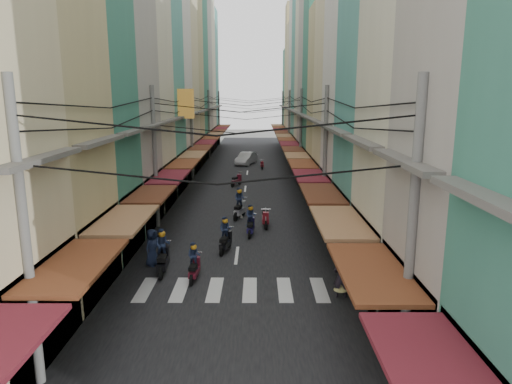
{
  "coord_description": "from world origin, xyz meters",
  "views": [
    {
      "loc": [
        0.99,
        -23.04,
        7.67
      ],
      "look_at": [
        0.92,
        4.3,
        1.82
      ],
      "focal_mm": 32.0,
      "sensor_mm": 36.0,
      "label": 1
    }
  ],
  "objects_px": {
    "bicycle": "(336,231)",
    "market_umbrella": "(374,203)",
    "traffic_sign": "(349,215)",
    "white_car": "(246,164)"
  },
  "relations": [
    {
      "from": "bicycle",
      "to": "traffic_sign",
      "type": "relative_size",
      "value": 0.57
    },
    {
      "from": "white_car",
      "to": "market_umbrella",
      "type": "relative_size",
      "value": 1.79
    },
    {
      "from": "bicycle",
      "to": "market_umbrella",
      "type": "height_order",
      "value": "market_umbrella"
    },
    {
      "from": "market_umbrella",
      "to": "white_car",
      "type": "bearing_deg",
      "value": 104.15
    },
    {
      "from": "white_car",
      "to": "traffic_sign",
      "type": "bearing_deg",
      "value": -61.49
    },
    {
      "from": "market_umbrella",
      "to": "traffic_sign",
      "type": "relative_size",
      "value": 1.01
    },
    {
      "from": "market_umbrella",
      "to": "traffic_sign",
      "type": "xyz_separation_m",
      "value": [
        -1.38,
        -0.74,
        -0.46
      ]
    },
    {
      "from": "white_car",
      "to": "traffic_sign",
      "type": "relative_size",
      "value": 1.81
    },
    {
      "from": "market_umbrella",
      "to": "bicycle",
      "type": "bearing_deg",
      "value": 116.92
    },
    {
      "from": "white_car",
      "to": "traffic_sign",
      "type": "height_order",
      "value": "traffic_sign"
    }
  ]
}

